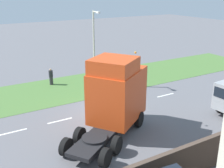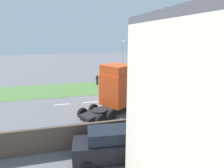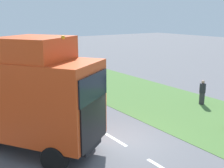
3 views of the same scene
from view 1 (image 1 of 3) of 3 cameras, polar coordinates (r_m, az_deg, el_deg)
ground_plane at (r=21.51m, az=-0.75°, el=-5.09°), size 120.00×120.00×0.00m
grass_verge at (r=26.51m, az=-7.27°, el=-0.50°), size 7.00×44.00×0.01m
lane_markings at (r=21.20m, az=-2.40°, el=-5.48°), size 0.16×14.60×0.00m
boundary_wall at (r=14.91m, az=17.38°, el=-13.83°), size 0.25×24.00×1.80m
lorry_cab at (r=17.54m, az=0.77°, el=-2.21°), size 5.85×6.91×4.98m
lamp_post at (r=25.78m, az=-3.59°, el=6.33°), size 1.30×0.35×6.92m
pedestrian at (r=27.22m, az=-12.29°, el=1.43°), size 0.39×0.39×1.60m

